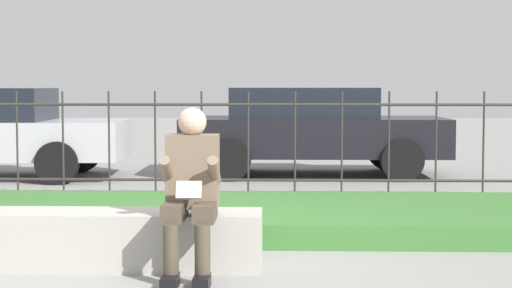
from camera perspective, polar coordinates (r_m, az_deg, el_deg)
The scene contains 6 objects.
ground_plane at distance 6.65m, azimuth -6.72°, elevation -8.20°, with size 60.00×60.00×0.00m, color gray.
stone_bench at distance 6.68m, azimuth -9.66°, elevation -6.50°, with size 2.31×0.52×0.43m.
person_seated_reader at distance 6.22m, azimuth -4.34°, elevation -2.79°, with size 0.42×0.73×1.23m.
grass_berm at distance 8.44m, azimuth -4.84°, elevation -4.84°, with size 10.34×2.31×0.22m.
iron_fence at distance 10.21m, azimuth -3.64°, elevation 0.00°, with size 8.34×0.03×1.33m.
car_parked_center at distance 13.28m, azimuth 3.65°, elevation 1.05°, with size 4.06×1.99×1.36m.
Camera 1 is at (0.98, -6.43, 1.40)m, focal length 60.00 mm.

